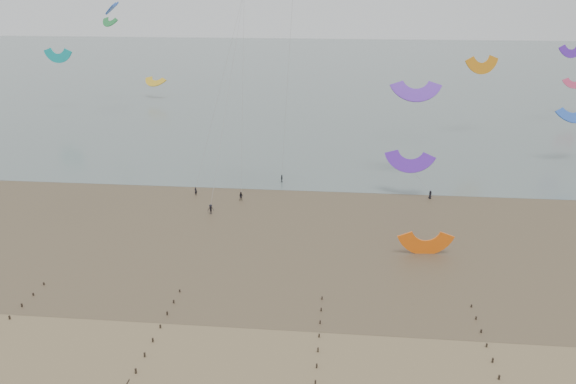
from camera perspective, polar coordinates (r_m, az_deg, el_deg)
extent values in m
plane|color=brown|center=(60.98, -0.93, -16.53)|extent=(500.00, 500.00, 0.00)
plane|color=#475654|center=(251.05, 4.36, 12.11)|extent=(500.00, 500.00, 0.00)
plane|color=#473A28|center=(91.22, 1.56, -3.20)|extent=(500.00, 500.00, 0.00)
ellipsoid|color=slate|center=(82.80, -11.71, -6.26)|extent=(23.60, 14.36, 0.01)
ellipsoid|color=slate|center=(94.01, 9.02, -2.72)|extent=(33.64, 18.32, 0.01)
ellipsoid|color=slate|center=(106.00, -20.33, -1.06)|extent=(26.95, 14.22, 0.01)
cube|color=black|center=(74.19, -26.44, -11.35)|extent=(0.16, 0.16, 0.54)
cube|color=black|center=(76.08, -25.43, -10.37)|extent=(0.16, 0.16, 0.51)
cube|color=black|center=(78.01, -24.47, -9.44)|extent=(0.16, 0.16, 0.48)
cube|color=black|center=(79.98, -23.56, -8.54)|extent=(0.16, 0.16, 0.45)
cube|color=black|center=(60.85, -15.20, -17.16)|extent=(0.16, 0.16, 0.62)
cube|color=black|center=(62.81, -14.36, -15.74)|extent=(0.16, 0.16, 0.59)
cube|color=black|center=(64.82, -13.57, -14.41)|extent=(0.16, 0.16, 0.57)
cube|color=black|center=(66.87, -12.85, -13.16)|extent=(0.16, 0.16, 0.54)
cube|color=black|center=(68.96, -12.17, -11.99)|extent=(0.16, 0.16, 0.51)
cube|color=black|center=(71.08, -11.54, -10.88)|extent=(0.16, 0.16, 0.48)
cube|color=black|center=(73.24, -10.94, -9.83)|extent=(0.16, 0.16, 0.45)
cube|color=black|center=(57.60, 2.80, -18.81)|extent=(0.16, 0.16, 0.62)
cube|color=black|center=(59.66, 2.94, -17.22)|extent=(0.16, 0.16, 0.59)
cube|color=black|center=(61.77, 3.07, -15.74)|extent=(0.16, 0.16, 0.57)
cube|color=black|center=(63.92, 3.18, -14.36)|extent=(0.16, 0.16, 0.54)
cube|color=black|center=(66.10, 3.29, -13.06)|extent=(0.16, 0.16, 0.51)
cube|color=black|center=(68.32, 3.39, -11.85)|extent=(0.16, 0.16, 0.48)
cube|color=black|center=(70.56, 3.48, -10.72)|extent=(0.16, 0.16, 0.45)
cube|color=black|center=(61.83, 20.66, -17.20)|extent=(0.16, 0.16, 0.59)
cube|color=black|center=(63.86, 20.07, -15.79)|extent=(0.16, 0.16, 0.57)
cube|color=black|center=(65.94, 19.54, -14.46)|extent=(0.16, 0.16, 0.54)
cube|color=black|center=(68.06, 19.04, -13.22)|extent=(0.16, 0.16, 0.51)
cube|color=black|center=(70.21, 18.57, -12.05)|extent=(0.16, 0.16, 0.48)
cube|color=black|center=(72.39, 18.14, -10.95)|extent=(0.16, 0.16, 0.45)
imported|color=black|center=(104.24, -9.35, 0.08)|extent=(0.64, 0.53, 1.51)
imported|color=black|center=(95.41, -7.86, -1.75)|extent=(1.25, 0.97, 1.71)
imported|color=black|center=(104.41, 14.24, -0.26)|extent=(0.76, 0.88, 1.53)
imported|color=black|center=(109.54, -0.63, 1.38)|extent=(0.45, 0.91, 1.50)
imported|color=black|center=(100.66, -4.78, -0.44)|extent=(0.79, 0.63, 1.60)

